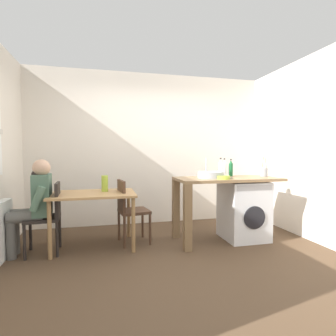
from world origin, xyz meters
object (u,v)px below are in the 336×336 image
object	(u,v)px
chair_person_seat	(49,214)
bottle_squat_brown	(224,168)
dining_table	(94,200)
bottle_tall_green	(221,168)
vase	(105,183)
bottle_clear_small	(231,168)
chair_opposite	(129,208)
washing_machine	(243,210)
seated_person	(35,201)
utensil_crock	(264,172)
mixing_bowl	(224,177)

from	to	relation	value
chair_person_seat	bottle_squat_brown	world-z (taller)	bottle_squat_brown
dining_table	bottle_tall_green	distance (m)	1.86
vase	bottle_clear_small	bearing A→B (deg)	-2.32
dining_table	bottle_squat_brown	size ratio (longest dim) A/B	3.96
chair_opposite	washing_machine	size ratio (longest dim) A/B	1.05
dining_table	chair_person_seat	distance (m)	0.57
bottle_squat_brown	chair_person_seat	bearing A→B (deg)	-177.20
seated_person	vase	distance (m)	0.90
bottle_tall_green	bottle_squat_brown	xyz separation A→B (m)	(0.11, 0.10, -0.00)
bottle_clear_small	utensil_crock	world-z (taller)	utensil_crock
bottle_tall_green	mixing_bowl	xyz separation A→B (m)	(-0.08, -0.28, -0.10)
washing_machine	seated_person	bearing A→B (deg)	178.90
chair_person_seat	washing_machine	bearing A→B (deg)	-95.11
dining_table	seated_person	distance (m)	0.71
washing_machine	bottle_tall_green	distance (m)	0.71
chair_opposite	bottle_tall_green	distance (m)	1.45
bottle_clear_small	vase	bearing A→B (deg)	177.68
chair_opposite	bottle_tall_green	xyz separation A→B (m)	(1.34, -0.11, 0.54)
seated_person	mixing_bowl	distance (m)	2.47
chair_person_seat	seated_person	bearing A→B (deg)	90.00
bottle_tall_green	utensil_crock	distance (m)	0.71
chair_person_seat	washing_machine	world-z (taller)	chair_person_seat
washing_machine	bottle_tall_green	world-z (taller)	bottle_tall_green
chair_person_seat	seated_person	size ratio (longest dim) A/B	0.75
bottle_tall_green	bottle_squat_brown	distance (m)	0.15
dining_table	chair_opposite	bearing A→B (deg)	4.65
utensil_crock	bottle_tall_green	bearing A→B (deg)	177.19
bottle_clear_small	chair_person_seat	bearing A→B (deg)	-177.36
bottle_squat_brown	vase	bearing A→B (deg)	177.60
seated_person	bottle_clear_small	distance (m)	2.77
washing_machine	bottle_squat_brown	world-z (taller)	bottle_squat_brown
bottle_clear_small	utensil_crock	distance (m)	0.51
seated_person	bottle_tall_green	bearing A→B (deg)	-93.00
bottle_squat_brown	utensil_crock	distance (m)	0.61
chair_person_seat	bottle_clear_small	distance (m)	2.64
chair_person_seat	mixing_bowl	bearing A→B (deg)	-100.30
chair_person_seat	utensil_crock	size ratio (longest dim) A/B	3.00
dining_table	chair_opposite	world-z (taller)	chair_opposite
seated_person	bottle_tall_green	size ratio (longest dim) A/B	4.17
chair_person_seat	bottle_tall_green	world-z (taller)	bottle_tall_green
chair_person_seat	mixing_bowl	distance (m)	2.34
washing_machine	bottle_squat_brown	distance (m)	0.68
chair_person_seat	vase	xyz separation A→B (m)	(0.70, 0.20, 0.34)
bottle_tall_green	vase	size ratio (longest dim) A/B	1.28
dining_table	washing_machine	size ratio (longest dim) A/B	1.28
bottle_squat_brown	chair_opposite	bearing A→B (deg)	179.47
seated_person	utensil_crock	bearing A→B (deg)	-93.77
washing_machine	vase	bearing A→B (deg)	172.59
washing_machine	mixing_bowl	bearing A→B (deg)	-154.73
dining_table	mixing_bowl	xyz separation A→B (m)	(1.73, -0.36, 0.30)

